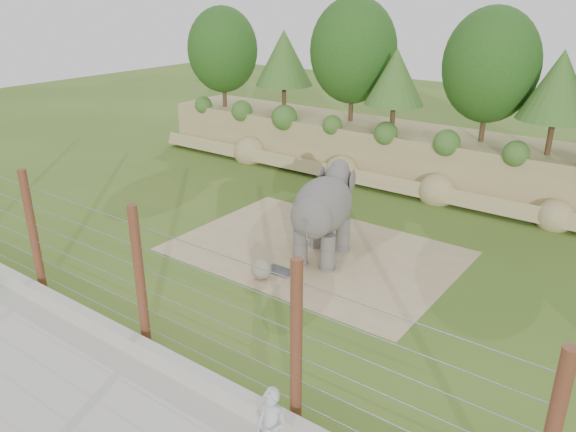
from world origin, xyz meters
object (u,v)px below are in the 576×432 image
Objects in this scene: elephant at (323,218)px; zookeeper at (272,430)px; stone_ball at (261,269)px; barrier_fence at (140,277)px.

zookeeper is at bearing -75.96° from elephant.
elephant is at bearing 114.51° from zookeeper.
zookeeper is (5.14, -6.03, 0.57)m from stone_ball.
stone_ball is 7.94m from zookeeper.
elephant is 9.64m from zookeeper.
zookeeper is at bearing -49.55° from stone_ball.
barrier_fence is at bearing -93.10° from stone_ball.
zookeeper is (4.40, -8.56, -0.61)m from elephant.
barrier_fence is at bearing 163.08° from zookeeper.
barrier_fence reaches higher than elephant.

